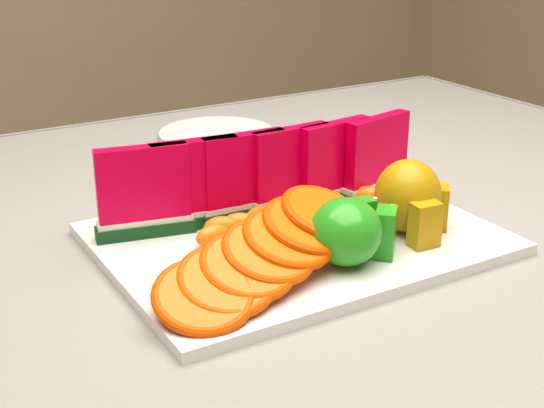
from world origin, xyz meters
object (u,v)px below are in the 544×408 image
platter (296,239)px  side_plate (217,134)px  apple_cluster (350,231)px  pear_cluster (411,198)px

platter → side_plate: 0.41m
platter → side_plate: bearing=75.0°
apple_cluster → platter: bearing=96.2°
platter → pear_cluster: bearing=-27.9°
pear_cluster → side_plate: bearing=90.0°
pear_cluster → side_plate: pear_cluster is taller
pear_cluster → apple_cluster: bearing=-164.7°
apple_cluster → side_plate: 0.49m
side_plate → apple_cluster: bearing=-101.5°
side_plate → platter: bearing=-105.0°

